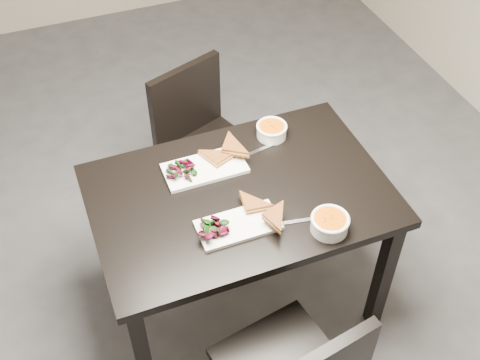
{
  "coord_description": "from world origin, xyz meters",
  "views": [
    {
      "loc": [
        -0.11,
        -1.98,
        2.52
      ],
      "look_at": [
        0.5,
        -0.41,
        0.82
      ],
      "focal_mm": 45.3,
      "sensor_mm": 36.0,
      "label": 1
    }
  ],
  "objects_px": {
    "plate_far": "(205,168)",
    "soup_bowl_near": "(330,223)",
    "plate_near": "(238,225)",
    "table": "(240,209)",
    "soup_bowl_far": "(272,130)",
    "chair_far": "(201,137)"
  },
  "relations": [
    {
      "from": "chair_far",
      "to": "soup_bowl_far",
      "type": "distance_m",
      "value": 0.54
    },
    {
      "from": "table",
      "to": "plate_far",
      "type": "height_order",
      "value": "plate_far"
    },
    {
      "from": "plate_near",
      "to": "soup_bowl_far",
      "type": "relative_size",
      "value": 2.3
    },
    {
      "from": "plate_near",
      "to": "table",
      "type": "bearing_deg",
      "value": 66.62
    },
    {
      "from": "chair_far",
      "to": "soup_bowl_near",
      "type": "relative_size",
      "value": 5.72
    },
    {
      "from": "chair_far",
      "to": "plate_far",
      "type": "relative_size",
      "value": 2.48
    },
    {
      "from": "plate_far",
      "to": "soup_bowl_near",
      "type": "bearing_deg",
      "value": -55.09
    },
    {
      "from": "plate_near",
      "to": "chair_far",
      "type": "bearing_deg",
      "value": 81.65
    },
    {
      "from": "plate_far",
      "to": "soup_bowl_far",
      "type": "height_order",
      "value": "soup_bowl_far"
    },
    {
      "from": "plate_far",
      "to": "chair_far",
      "type": "bearing_deg",
      "value": 74.15
    },
    {
      "from": "soup_bowl_near",
      "to": "plate_far",
      "type": "height_order",
      "value": "soup_bowl_near"
    },
    {
      "from": "plate_near",
      "to": "soup_bowl_far",
      "type": "height_order",
      "value": "soup_bowl_far"
    },
    {
      "from": "plate_near",
      "to": "plate_far",
      "type": "bearing_deg",
      "value": 93.02
    },
    {
      "from": "plate_far",
      "to": "soup_bowl_far",
      "type": "relative_size",
      "value": 2.5
    },
    {
      "from": "chair_far",
      "to": "plate_far",
      "type": "distance_m",
      "value": 0.59
    },
    {
      "from": "soup_bowl_near",
      "to": "soup_bowl_far",
      "type": "xyz_separation_m",
      "value": [
        0.01,
        0.58,
        -0.0
      ]
    },
    {
      "from": "table",
      "to": "soup_bowl_near",
      "type": "xyz_separation_m",
      "value": [
        0.24,
        -0.3,
        0.14
      ]
    },
    {
      "from": "chair_far",
      "to": "soup_bowl_far",
      "type": "bearing_deg",
      "value": -83.5
    },
    {
      "from": "chair_far",
      "to": "soup_bowl_near",
      "type": "height_order",
      "value": "chair_far"
    },
    {
      "from": "plate_far",
      "to": "soup_bowl_far",
      "type": "xyz_separation_m",
      "value": [
        0.35,
        0.1,
        0.03
      ]
    },
    {
      "from": "table",
      "to": "chair_far",
      "type": "relative_size",
      "value": 1.41
    },
    {
      "from": "table",
      "to": "soup_bowl_near",
      "type": "bearing_deg",
      "value": -51.28
    }
  ]
}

